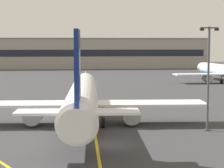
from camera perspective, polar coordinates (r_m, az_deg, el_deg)
name	(u,v)px	position (r m, az deg, el deg)	size (l,w,h in m)	color
ground_plane	(105,144)	(43.79, -0.90, -8.23)	(400.00, 400.00, 0.00)	#353538
taxiway_centreline	(90,104)	(73.22, -2.97, -2.69)	(0.30, 180.00, 0.01)	yellow
airliner_foreground	(82,99)	(53.56, -4.06, -2.06)	(32.23, 41.52, 11.65)	white
apron_lamp_post	(208,77)	(51.13, 12.97, 1.00)	(2.24, 0.90, 12.42)	#515156
safety_cone_by_nose_gear	(88,105)	(69.94, -3.29, -2.87)	(0.44, 0.44, 0.55)	orange
terminal_building	(67,53)	(180.97, -6.13, 4.18)	(121.72, 12.40, 13.03)	#9E998E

